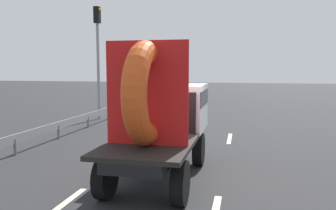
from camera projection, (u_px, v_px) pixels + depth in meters
ground_plane at (169, 178)px, 8.92m from camera, size 120.00×120.00×0.00m
flatbed_truck at (164, 113)px, 9.17m from camera, size 2.02×4.94×3.53m
distant_sedan at (176, 96)px, 27.39m from camera, size 1.67×3.90×1.27m
traffic_light at (98, 47)px, 18.95m from camera, size 0.42×0.36×6.33m
guardrail at (74, 121)px, 15.21m from camera, size 0.10×10.92×0.71m
lane_dash_left_near at (58, 208)px, 7.03m from camera, size 0.16×2.30×0.01m
lane_dash_left_far at (158, 133)px, 15.19m from camera, size 0.16×2.20×0.01m
lane_dash_right_far at (230, 138)px, 13.97m from camera, size 0.16×2.10×0.01m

